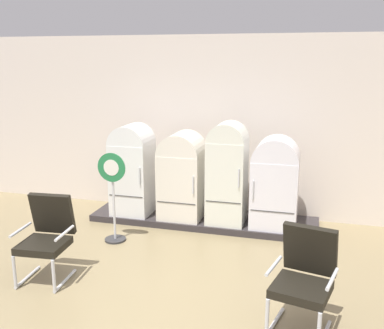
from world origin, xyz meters
The scene contains 10 objects.
ground centered at (0.00, 0.00, -0.03)m, with size 12.00×10.00×0.05m, color #887753.
back_wall centered at (0.00, 3.66, 1.55)m, with size 11.76×0.12×3.08m.
display_plinth centered at (0.00, 3.02, 0.05)m, with size 3.75×0.95×0.11m, color #302B2C.
refrigerator_0 centered at (-1.21, 2.90, 0.91)m, with size 0.64×0.65×1.53m.
refrigerator_1 centered at (-0.34, 2.94, 0.85)m, with size 0.69×0.72×1.42m.
refrigerator_2 centered at (0.42, 2.88, 0.97)m, with size 0.59×0.61×1.63m.
refrigerator_3 centered at (1.17, 2.90, 0.85)m, with size 0.71×0.65×1.42m.
armchair_left centered at (-1.41, 0.66, 0.58)m, with size 0.65×0.69×1.06m.
armchair_right centered at (1.70, 0.41, 0.58)m, with size 0.70×0.75×1.06m.
sign_stand centered at (-1.11, 1.91, 0.64)m, with size 0.43×0.32×1.36m.
Camera 1 is at (1.69, -3.84, 2.71)m, focal length 41.66 mm.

